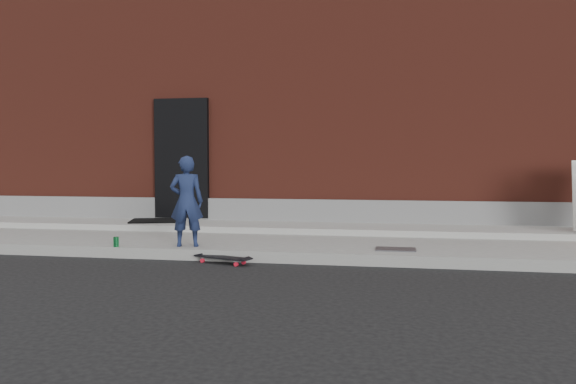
# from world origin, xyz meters

# --- Properties ---
(ground) EXTENTS (80.00, 80.00, 0.00)m
(ground) POSITION_xyz_m (0.00, 0.00, 0.00)
(ground) COLOR black
(ground) RESTS_ON ground
(sidewalk) EXTENTS (20.00, 3.00, 0.15)m
(sidewalk) POSITION_xyz_m (0.00, 1.50, 0.07)
(sidewalk) COLOR slate
(sidewalk) RESTS_ON ground
(apron) EXTENTS (20.00, 1.20, 0.10)m
(apron) POSITION_xyz_m (0.00, 2.40, 0.20)
(apron) COLOR gray
(apron) RESTS_ON sidewalk
(building) EXTENTS (20.00, 8.10, 5.00)m
(building) POSITION_xyz_m (-0.00, 6.99, 2.50)
(building) COLOR #5E2419
(building) RESTS_ON ground
(child) EXTENTS (0.52, 0.40, 1.26)m
(child) POSITION_xyz_m (-1.51, 0.28, 0.78)
(child) COLOR #192346
(child) RESTS_ON sidewalk
(skateboard) EXTENTS (0.81, 0.46, 0.09)m
(skateboard) POSITION_xyz_m (-0.86, -0.12, 0.07)
(skateboard) COLOR red
(skateboard) RESTS_ON ground
(soda_can) EXTENTS (0.09, 0.09, 0.14)m
(soda_can) POSITION_xyz_m (-2.45, 0.05, 0.22)
(soda_can) COLOR #1A833D
(soda_can) RESTS_ON sidewalk
(doormat) EXTENTS (1.09, 0.98, 0.03)m
(doormat) POSITION_xyz_m (-2.90, 2.46, 0.26)
(doormat) COLOR black
(doormat) RESTS_ON apron
(utility_plate) EXTENTS (0.53, 0.34, 0.02)m
(utility_plate) POSITION_xyz_m (1.36, 0.48, 0.16)
(utility_plate) COLOR #4B4B50
(utility_plate) RESTS_ON sidewalk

